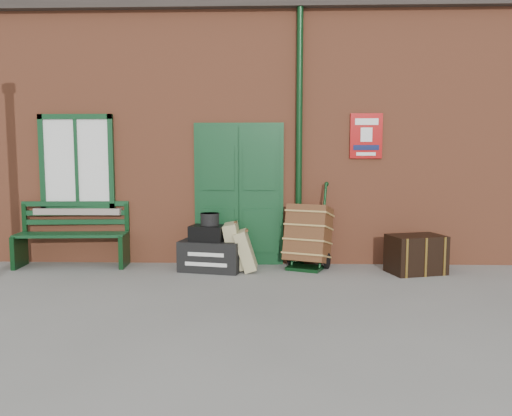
{
  "coord_description": "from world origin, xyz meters",
  "views": [
    {
      "loc": [
        0.23,
        -6.46,
        1.73
      ],
      "look_at": [
        0.0,
        0.6,
        1.0
      ],
      "focal_mm": 35.0,
      "sensor_mm": 36.0,
      "label": 1
    }
  ],
  "objects_px": {
    "porter_trolley": "(308,236)",
    "dark_trunk": "(416,254)",
    "bench": "(73,233)",
    "houdini_trunk": "(211,256)"
  },
  "relations": [
    {
      "from": "houdini_trunk",
      "to": "porter_trolley",
      "type": "relative_size",
      "value": 0.71
    },
    {
      "from": "houdini_trunk",
      "to": "dark_trunk",
      "type": "height_order",
      "value": "dark_trunk"
    },
    {
      "from": "bench",
      "to": "dark_trunk",
      "type": "distance_m",
      "value": 5.31
    },
    {
      "from": "bench",
      "to": "dark_trunk",
      "type": "relative_size",
      "value": 2.2
    },
    {
      "from": "bench",
      "to": "houdini_trunk",
      "type": "height_order",
      "value": "bench"
    },
    {
      "from": "houdini_trunk",
      "to": "dark_trunk",
      "type": "relative_size",
      "value": 1.17
    },
    {
      "from": "porter_trolley",
      "to": "dark_trunk",
      "type": "distance_m",
      "value": 1.62
    },
    {
      "from": "porter_trolley",
      "to": "dark_trunk",
      "type": "bearing_deg",
      "value": 10.12
    },
    {
      "from": "porter_trolley",
      "to": "dark_trunk",
      "type": "xyz_separation_m",
      "value": [
        1.58,
        -0.31,
        -0.22
      ]
    },
    {
      "from": "houdini_trunk",
      "to": "dark_trunk",
      "type": "distance_m",
      "value": 3.07
    }
  ]
}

